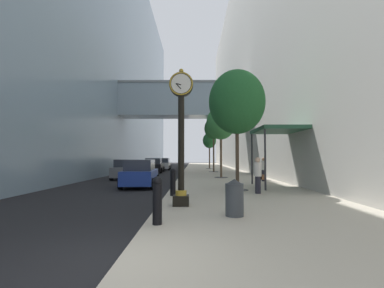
# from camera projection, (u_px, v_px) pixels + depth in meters

# --- Properties ---
(ground_plane) EXTENTS (110.00, 110.00, 0.00)m
(ground_plane) POSITION_uv_depth(u_px,v_px,m) (183.00, 173.00, 31.50)
(ground_plane) COLOR black
(ground_plane) RESTS_ON ground
(sidewalk_right) EXTENTS (7.18, 80.00, 0.14)m
(sidewalk_right) POSITION_uv_depth(u_px,v_px,m) (213.00, 171.00, 34.48)
(sidewalk_right) COLOR #BCB29E
(sidewalk_right) RESTS_ON ground
(building_block_left) EXTENTS (23.49, 80.00, 30.72)m
(building_block_left) POSITION_uv_depth(u_px,v_px,m) (94.00, 51.00, 35.26)
(building_block_left) COLOR #849EB2
(building_block_left) RESTS_ON ground
(building_block_right) EXTENTS (9.00, 80.00, 28.48)m
(building_block_right) POSITION_uv_depth(u_px,v_px,m) (276.00, 58.00, 35.06)
(building_block_right) COLOR #B7B2A8
(building_block_right) RESTS_ON ground
(street_clock) EXTENTS (0.84, 0.55, 4.80)m
(street_clock) POSITION_uv_depth(u_px,v_px,m) (181.00, 129.00, 9.71)
(street_clock) COLOR black
(street_clock) RESTS_ON sidewalk_right
(bollard_nearest) EXTENTS (0.25, 0.25, 1.19)m
(bollard_nearest) POSITION_uv_depth(u_px,v_px,m) (157.00, 199.00, 6.94)
(bollard_nearest) COLOR black
(bollard_nearest) RESTS_ON sidewalk_right
(bollard_third) EXTENTS (0.25, 0.25, 1.19)m
(bollard_third) POSITION_uv_depth(u_px,v_px,m) (173.00, 181.00, 12.03)
(bollard_third) COLOR black
(bollard_third) RESTS_ON sidewalk_right
(street_tree_near) EXTENTS (2.87, 2.87, 6.16)m
(street_tree_near) POSITION_uv_depth(u_px,v_px,m) (237.00, 102.00, 14.26)
(street_tree_near) COLOR #333335
(street_tree_near) RESTS_ON sidewalk_right
(street_tree_mid_near) EXTENTS (2.37, 2.37, 5.82)m
(street_tree_mid_near) POSITION_uv_depth(u_px,v_px,m) (221.00, 123.00, 22.77)
(street_tree_mid_near) COLOR #333335
(street_tree_mid_near) RESTS_ON sidewalk_right
(street_tree_mid_far) EXTENTS (2.08, 2.08, 6.06)m
(street_tree_mid_far) POSITION_uv_depth(u_px,v_px,m) (214.00, 129.00, 31.29)
(street_tree_mid_far) COLOR #333335
(street_tree_mid_far) RESTS_ON sidewalk_right
(street_tree_far) EXTENTS (1.91, 1.91, 5.11)m
(street_tree_far) POSITION_uv_depth(u_px,v_px,m) (209.00, 141.00, 39.76)
(street_tree_far) COLOR #333335
(street_tree_far) RESTS_ON sidewalk_right
(trash_bin) EXTENTS (0.53, 0.53, 1.05)m
(trash_bin) POSITION_uv_depth(u_px,v_px,m) (234.00, 197.00, 7.92)
(trash_bin) COLOR #383D42
(trash_bin) RESTS_ON sidewalk_right
(pedestrian_walking) EXTENTS (0.51, 0.43, 1.66)m
(pedestrian_walking) POSITION_uv_depth(u_px,v_px,m) (258.00, 174.00, 12.77)
(pedestrian_walking) COLOR #23232D
(pedestrian_walking) RESTS_ON sidewalk_right
(pedestrian_by_clock) EXTENTS (0.36, 0.36, 1.64)m
(pedestrian_by_clock) POSITION_uv_depth(u_px,v_px,m) (263.00, 169.00, 19.15)
(pedestrian_by_clock) COLOR #23232D
(pedestrian_by_clock) RESTS_ON sidewalk_right
(storefront_awning) EXTENTS (2.40, 3.60, 3.30)m
(storefront_awning) POSITION_uv_depth(u_px,v_px,m) (277.00, 131.00, 15.68)
(storefront_awning) COLOR #235138
(storefront_awning) RESTS_ON sidewalk_right
(car_blue_near) EXTENTS (2.10, 4.19, 1.65)m
(car_blue_near) POSITION_uv_depth(u_px,v_px,m) (140.00, 174.00, 16.77)
(car_blue_near) COLOR navy
(car_blue_near) RESTS_ON ground
(car_grey_mid) EXTENTS (2.00, 4.08, 1.60)m
(car_grey_mid) POSITION_uv_depth(u_px,v_px,m) (127.00, 169.00, 22.79)
(car_grey_mid) COLOR slate
(car_grey_mid) RESTS_ON ground
(car_white_far) EXTENTS (1.97, 4.06, 1.64)m
(car_white_far) POSITION_uv_depth(u_px,v_px,m) (163.00, 164.00, 38.42)
(car_white_far) COLOR silver
(car_white_far) RESTS_ON ground
(car_black_trailing) EXTENTS (2.22, 4.71, 1.66)m
(car_black_trailing) POSITION_uv_depth(u_px,v_px,m) (154.00, 166.00, 32.02)
(car_black_trailing) COLOR black
(car_black_trailing) RESTS_ON ground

